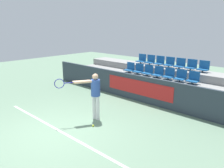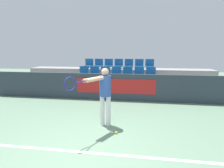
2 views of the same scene
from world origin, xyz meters
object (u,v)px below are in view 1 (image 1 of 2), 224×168
Objects in this scene: stadium_chair_3 at (145,84)px; stadium_chair_20 at (203,67)px; stadium_chair_8 at (139,70)px; stadium_chair_2 at (135,82)px; stadium_chair_7 at (130,68)px; stadium_chair_9 at (148,71)px; stadium_chair_13 at (193,79)px; tennis_player at (94,92)px; stadium_chair_5 at (168,89)px; stadium_chair_18 at (180,64)px; stadium_chair_15 at (150,61)px; stadium_chair_17 at (169,63)px; stadium_chair_10 at (158,73)px; stadium_chair_14 at (142,60)px; stadium_chair_16 at (159,62)px; stadium_chair_1 at (125,80)px; stadium_chair_0 at (117,78)px; stadium_chair_11 at (169,75)px; tennis_ball at (93,126)px; stadium_chair_12 at (181,77)px; stadium_chair_6 at (181,92)px; stadium_chair_19 at (191,66)px; stadium_chair_4 at (156,86)px.

stadium_chair_3 is 1.00× the size of stadium_chair_20.
stadium_chair_20 is (2.96, 1.08, 0.36)m from stadium_chair_8.
stadium_chair_2 is 1.65m from stadium_chair_7.
stadium_chair_9 and stadium_chair_13 have the same top height.
stadium_chair_2 is 3.51m from tennis_player.
stadium_chair_5 is 1.00× the size of stadium_chair_18.
stadium_chair_15 is 1.00× the size of stadium_chair_17.
stadium_chair_14 reaches higher than stadium_chair_10.
stadium_chair_14 is at bearing 180.00° from stadium_chair_20.
stadium_chair_3 is at bearing -74.73° from stadium_chair_16.
stadium_chair_2 is at bearing 0.00° from stadium_chair_1.
stadium_chair_13 is at bearing 16.97° from stadium_chair_0.
stadium_chair_13 is at bearing 0.00° from stadium_chair_10.
stadium_chair_11 is (0.59, 1.08, 0.36)m from stadium_chair_3.
stadium_chair_17 is at bearing 95.60° from tennis_ball.
stadium_chair_7 is 2.96m from stadium_chair_12.
stadium_chair_19 is (-0.59, 2.17, 0.71)m from stadium_chair_6.
stadium_chair_11 is 1.00× the size of stadium_chair_19.
stadium_chair_8 is (0.00, 1.08, 0.36)m from stadium_chair_1.
stadium_chair_13 is at bearing -90.00° from stadium_chair_20.
stadium_chair_10 is at bearing -61.37° from stadium_chair_16.
stadium_chair_6 is at bearing -42.48° from stadium_chair_11.
stadium_chair_17 is 1.00× the size of stadium_chair_18.
stadium_chair_14 is at bearing 148.60° from stadium_chair_6.
stadium_chair_7 is at bearing -137.52° from stadium_chair_16.
stadium_chair_14 is at bearing 155.40° from stadium_chair_11.
stadium_chair_15 is at bearing 180.00° from stadium_chair_16.
stadium_chair_12 reaches higher than stadium_chair_0.
stadium_chair_18 is at bearing 180.00° from stadium_chair_20.
stadium_chair_7 is at bearing 137.52° from stadium_chair_2.
stadium_chair_2 is (0.59, 0.00, 0.00)m from stadium_chair_1.
stadium_chair_0 is 3.17m from stadium_chair_12.
stadium_chair_19 reaches higher than tennis_ball.
tennis_player is (-1.59, -5.56, -0.27)m from stadium_chair_20.
stadium_chair_10 is 1.29m from stadium_chair_18.
stadium_chair_1 is 3.68m from tennis_player.
stadium_chair_17 is at bearing 180.00° from stadium_chair_19.
stadium_chair_0 is 1.18m from stadium_chair_2.
stadium_chair_4 is (1.78, 0.00, 0.00)m from stadium_chair_1.
stadium_chair_14 is at bearing 105.27° from stadium_chair_1.
stadium_chair_17 reaches higher than stadium_chair_13.
stadium_chair_5 is 1.00× the size of stadium_chair_16.
stadium_chair_2 and stadium_chair_5 have the same top height.
stadium_chair_15 is at bearing 155.40° from stadium_chair_12.
stadium_chair_2 is 1.00× the size of stadium_chair_8.
stadium_chair_4 is at bearing -31.40° from stadium_chair_8.
tennis_player is at bearing -59.97° from stadium_chair_0.
stadium_chair_13 is 1.00× the size of stadium_chair_17.
stadium_chair_5 is at bearing -61.37° from stadium_chair_11.
stadium_chair_20 is at bearing 16.97° from stadium_chair_7.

